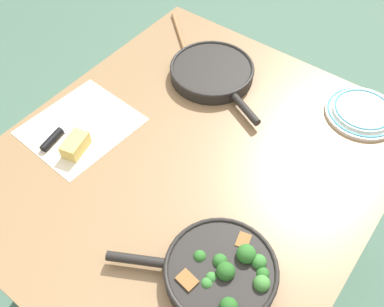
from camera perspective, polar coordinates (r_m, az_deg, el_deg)
ground_plane at (r=1.88m, az=0.00°, el=-14.40°), size 14.00×14.00×0.00m
dining_table_red at (r=1.31m, az=0.00°, el=-2.57°), size 1.17×1.04×0.73m
skillet_broccoli at (r=1.04m, az=3.88°, el=-15.41°), size 0.28×0.38×0.08m
skillet_eggs at (r=1.48m, az=2.73°, el=10.82°), size 0.29×0.40×0.05m
wooden_spoon at (r=1.59m, az=-0.90°, el=13.46°), size 0.27×0.31×0.02m
parchment_sheet at (r=1.37m, az=-14.60°, el=3.57°), size 0.34×0.30×0.00m
grater_knife at (r=1.37m, az=-16.93°, el=3.06°), size 0.26×0.07×0.02m
cheese_block at (r=1.30m, az=-15.28°, el=1.08°), size 0.10×0.07×0.05m
dinner_plate_stack at (r=1.46m, az=21.78°, el=5.23°), size 0.23×0.23×0.03m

